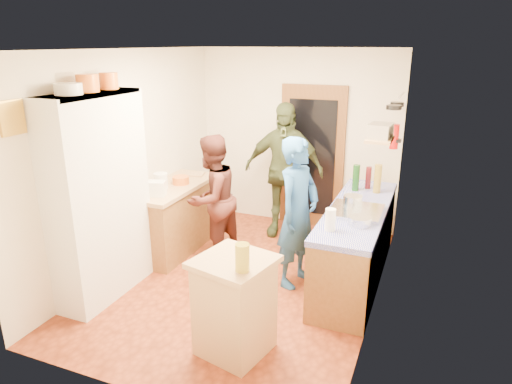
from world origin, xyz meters
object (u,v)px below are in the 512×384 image
Objects in this scene: hutch_body at (100,198)px; person_hob at (299,214)px; person_back at (284,171)px; person_left at (216,198)px; island_base at (235,308)px; right_counter_base at (356,246)px.

person_hob is (1.91, 0.95, -0.24)m from hutch_body.
person_hob is 1.46m from person_back.
island_base is at bearing 44.84° from person_left.
person_back is (0.55, 1.05, 0.15)m from person_left.
island_base is 2.77m from person_back.
hutch_body is 1.91m from island_base.
right_counter_base is 1.80m from person_left.
person_left is 0.84× the size of person_back.
hutch_body reaches higher than right_counter_base.
hutch_body is 2.90m from right_counter_base.
hutch_body is at bearing 166.64° from island_base.
island_base is 0.50× the size of person_hob.
right_counter_base is at bearing 27.47° from hutch_body.
right_counter_base is at bearing 105.93° from person_left.
right_counter_base is 1.28× the size of person_hob.
person_back is (1.29, 2.27, -0.15)m from hutch_body.
right_counter_base is (2.50, 1.30, -0.68)m from hutch_body.
hutch_body reaches higher than person_hob.
person_left is (-1.76, -0.08, 0.39)m from right_counter_base.
person_left reaches higher than island_base.
hutch_body is 1.15× the size of person_back.
hutch_body is 1.36× the size of person_left.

